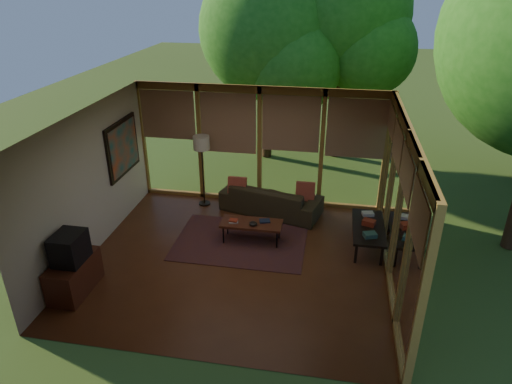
% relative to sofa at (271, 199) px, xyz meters
% --- Properties ---
extents(floor, '(5.50, 5.50, 0.00)m').
position_rel_sofa_xyz_m(floor, '(-0.35, -2.00, -0.32)').
color(floor, '#5F3019').
rests_on(floor, ground).
extents(ceiling, '(5.50, 5.50, 0.00)m').
position_rel_sofa_xyz_m(ceiling, '(-0.35, -2.00, 2.38)').
color(ceiling, silver).
rests_on(ceiling, ground).
extents(wall_left, '(0.04, 5.00, 2.70)m').
position_rel_sofa_xyz_m(wall_left, '(-3.10, -2.00, 1.03)').
color(wall_left, beige).
rests_on(wall_left, ground).
extents(wall_front, '(5.50, 0.04, 2.70)m').
position_rel_sofa_xyz_m(wall_front, '(-0.35, -4.50, 1.03)').
color(wall_front, beige).
rests_on(wall_front, ground).
extents(window_wall_back, '(5.50, 0.12, 2.70)m').
position_rel_sofa_xyz_m(window_wall_back, '(-0.35, 0.50, 1.03)').
color(window_wall_back, '#A27332').
rests_on(window_wall_back, ground).
extents(window_wall_right, '(0.12, 5.00, 2.70)m').
position_rel_sofa_xyz_m(window_wall_right, '(2.40, -2.00, 1.03)').
color(window_wall_right, '#A27332').
rests_on(window_wall_right, ground).
extents(tree_nw, '(3.64, 3.64, 5.31)m').
position_rel_sofa_xyz_m(tree_nw, '(-0.63, 3.48, 3.16)').
color(tree_nw, '#3E2716').
rests_on(tree_nw, ground).
extents(tree_ne, '(3.36, 3.36, 5.59)m').
position_rel_sofa_xyz_m(tree_ne, '(1.33, 3.88, 3.57)').
color(tree_ne, '#3E2716').
rests_on(tree_ne, ground).
extents(rug, '(2.56, 1.82, 0.01)m').
position_rel_sofa_xyz_m(rug, '(-0.41, -1.36, -0.31)').
color(rug, maroon).
rests_on(rug, floor).
extents(sofa, '(2.34, 1.39, 0.64)m').
position_rel_sofa_xyz_m(sofa, '(0.00, 0.00, 0.00)').
color(sofa, '#362D1B').
rests_on(sofa, floor).
extents(pillow_left, '(0.41, 0.22, 0.43)m').
position_rel_sofa_xyz_m(pillow_left, '(-0.75, -0.05, 0.26)').
color(pillow_left, maroon).
rests_on(pillow_left, sofa).
extents(pillow_right, '(0.40, 0.22, 0.42)m').
position_rel_sofa_xyz_m(pillow_right, '(0.75, -0.05, 0.26)').
color(pillow_right, maroon).
rests_on(pillow_right, sofa).
extents(ct_book_lower, '(0.21, 0.17, 0.03)m').
position_rel_sofa_xyz_m(ct_book_lower, '(-0.55, -1.35, 0.12)').
color(ct_book_lower, beige).
rests_on(ct_book_lower, coffee_table).
extents(ct_book_upper, '(0.17, 0.14, 0.03)m').
position_rel_sofa_xyz_m(ct_book_upper, '(-0.55, -1.35, 0.15)').
color(ct_book_upper, maroon).
rests_on(ct_book_upper, coffee_table).
extents(ct_book_side, '(0.24, 0.20, 0.03)m').
position_rel_sofa_xyz_m(ct_book_side, '(0.05, -1.22, 0.12)').
color(ct_book_side, '#161D31').
rests_on(ct_book_side, coffee_table).
extents(ct_bowl, '(0.16, 0.16, 0.07)m').
position_rel_sofa_xyz_m(ct_bowl, '(-0.15, -1.40, 0.14)').
color(ct_bowl, black).
rests_on(ct_bowl, coffee_table).
extents(media_cabinet, '(0.50, 1.00, 0.60)m').
position_rel_sofa_xyz_m(media_cabinet, '(-2.82, -3.36, -0.02)').
color(media_cabinet, '#522416').
rests_on(media_cabinet, floor).
extents(television, '(0.45, 0.55, 0.50)m').
position_rel_sofa_xyz_m(television, '(-2.80, -3.36, 0.53)').
color(television, black).
rests_on(television, media_cabinet).
extents(console_book_a, '(0.27, 0.23, 0.08)m').
position_rel_sofa_xyz_m(console_book_a, '(2.05, -1.50, 0.18)').
color(console_book_a, '#2E5149').
rests_on(console_book_a, side_console).
extents(console_book_b, '(0.28, 0.24, 0.11)m').
position_rel_sofa_xyz_m(console_book_b, '(2.05, -1.05, 0.19)').
color(console_book_b, maroon).
rests_on(console_book_b, side_console).
extents(console_book_c, '(0.25, 0.20, 0.06)m').
position_rel_sofa_xyz_m(console_book_c, '(2.05, -0.65, 0.17)').
color(console_book_c, beige).
rests_on(console_book_c, side_console).
extents(floor_lamp, '(0.36, 0.36, 1.65)m').
position_rel_sofa_xyz_m(floor_lamp, '(-1.57, 0.11, 1.09)').
color(floor_lamp, black).
rests_on(floor_lamp, floor).
extents(coffee_table, '(1.20, 0.50, 0.43)m').
position_rel_sofa_xyz_m(coffee_table, '(-0.20, -1.30, 0.07)').
color(coffee_table, '#522416').
rests_on(coffee_table, floor).
extents(side_console, '(0.60, 1.40, 0.46)m').
position_rel_sofa_xyz_m(side_console, '(2.05, -1.10, 0.09)').
color(side_console, black).
rests_on(side_console, floor).
extents(wall_painting, '(0.06, 1.35, 1.15)m').
position_rel_sofa_xyz_m(wall_painting, '(-3.06, -0.60, 1.23)').
color(wall_painting, black).
rests_on(wall_painting, wall_left).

